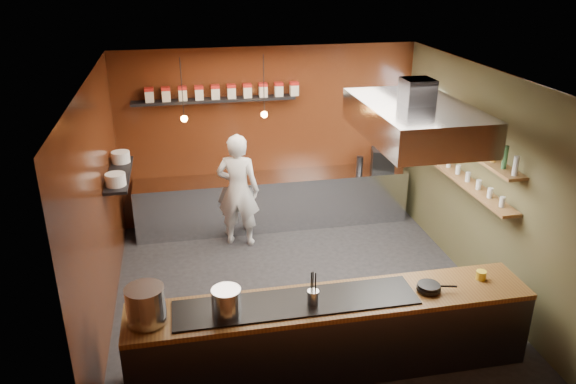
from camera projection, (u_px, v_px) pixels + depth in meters
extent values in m
plane|color=black|center=(300.00, 292.00, 7.82)|extent=(5.00, 5.00, 0.00)
plane|color=#3F1A0B|center=(269.00, 136.00, 9.50)|extent=(5.00, 0.00, 5.00)
plane|color=#3F1A0B|center=(100.00, 208.00, 6.79)|extent=(0.00, 5.00, 5.00)
plane|color=#4D4C2B|center=(479.00, 179.00, 7.69)|extent=(0.00, 5.00, 5.00)
plane|color=silver|center=(302.00, 76.00, 6.66)|extent=(5.00, 5.00, 0.00)
plane|color=white|center=(426.00, 118.00, 9.06)|extent=(0.00, 1.00, 1.00)
cube|color=silver|center=(273.00, 201.00, 9.61)|extent=(4.60, 0.65, 0.90)
cube|color=#38383D|center=(332.00, 337.00, 6.21)|extent=(4.40, 0.70, 0.86)
cube|color=brown|center=(333.00, 301.00, 6.03)|extent=(4.40, 0.72, 0.06)
cube|color=black|center=(297.00, 302.00, 5.94)|extent=(2.60, 0.55, 0.02)
cube|color=black|center=(214.00, 100.00, 8.94)|extent=(2.60, 0.26, 0.04)
cube|color=black|center=(119.00, 174.00, 7.70)|extent=(0.30, 1.40, 0.04)
cube|color=brown|center=(461.00, 144.00, 7.77)|extent=(0.26, 2.80, 0.04)
cube|color=brown|center=(457.00, 175.00, 7.95)|extent=(0.26, 2.80, 0.04)
cube|color=#38383D|center=(417.00, 91.00, 6.59)|extent=(0.35, 0.35, 0.30)
cube|color=silver|center=(415.00, 120.00, 6.72)|extent=(1.20, 2.00, 0.40)
cube|color=white|center=(413.00, 137.00, 6.80)|extent=(1.00, 1.80, 0.02)
cylinder|color=black|center=(182.00, 88.00, 8.11)|extent=(0.01, 0.01, 0.90)
sphere|color=orange|center=(184.00, 119.00, 8.29)|extent=(0.10, 0.10, 0.10)
cylinder|color=black|center=(264.00, 85.00, 8.33)|extent=(0.01, 0.01, 0.90)
sphere|color=orange|center=(264.00, 115.00, 8.51)|extent=(0.10, 0.10, 0.10)
cube|color=beige|center=(149.00, 96.00, 8.72)|extent=(0.13, 0.13, 0.17)
cube|color=#AC1A15|center=(149.00, 89.00, 8.67)|extent=(0.13, 0.13, 0.05)
cube|color=beige|center=(166.00, 96.00, 8.76)|extent=(0.13, 0.13, 0.17)
cube|color=#AC1A15|center=(166.00, 89.00, 8.72)|extent=(0.13, 0.13, 0.05)
cube|color=beige|center=(183.00, 95.00, 8.81)|extent=(0.13, 0.13, 0.17)
cube|color=#AC1A15|center=(182.00, 88.00, 8.77)|extent=(0.13, 0.13, 0.05)
cube|color=beige|center=(199.00, 94.00, 8.85)|extent=(0.13, 0.13, 0.17)
cube|color=#AC1A15|center=(199.00, 87.00, 8.81)|extent=(0.13, 0.13, 0.05)
cube|color=beige|center=(215.00, 94.00, 8.90)|extent=(0.13, 0.13, 0.17)
cube|color=#AC1A15|center=(215.00, 87.00, 8.86)|extent=(0.14, 0.13, 0.05)
cube|color=beige|center=(231.00, 93.00, 8.95)|extent=(0.13, 0.13, 0.17)
cube|color=#AC1A15|center=(231.00, 86.00, 8.90)|extent=(0.14, 0.13, 0.05)
cube|color=beige|center=(247.00, 92.00, 8.99)|extent=(0.13, 0.13, 0.17)
cube|color=#AC1A15|center=(247.00, 85.00, 8.95)|extent=(0.14, 0.13, 0.05)
cube|color=beige|center=(263.00, 91.00, 9.04)|extent=(0.13, 0.13, 0.17)
cube|color=#AC1A15|center=(263.00, 85.00, 9.00)|extent=(0.14, 0.13, 0.05)
cube|color=beige|center=(279.00, 91.00, 9.09)|extent=(0.13, 0.13, 0.17)
cube|color=#AC1A15|center=(279.00, 84.00, 9.04)|extent=(0.14, 0.13, 0.05)
cube|color=beige|center=(294.00, 90.00, 9.13)|extent=(0.13, 0.13, 0.17)
cube|color=#AC1A15|center=(294.00, 83.00, 9.09)|extent=(0.14, 0.13, 0.05)
cylinder|color=white|center=(116.00, 180.00, 7.25)|extent=(0.26, 0.26, 0.16)
cylinder|color=white|center=(121.00, 157.00, 8.07)|extent=(0.26, 0.26, 0.16)
cylinder|color=silver|center=(516.00, 166.00, 6.54)|extent=(0.06, 0.06, 0.24)
cylinder|color=#2D5933|center=(505.00, 159.00, 6.75)|extent=(0.06, 0.06, 0.24)
cylinder|color=#8C601E|center=(494.00, 153.00, 6.97)|extent=(0.06, 0.06, 0.24)
cylinder|color=silver|center=(485.00, 147.00, 7.18)|extent=(0.06, 0.06, 0.24)
cylinder|color=#2D5933|center=(475.00, 142.00, 7.39)|extent=(0.06, 0.06, 0.24)
cylinder|color=#8C601E|center=(467.00, 136.00, 7.61)|extent=(0.06, 0.06, 0.24)
cylinder|color=silver|center=(459.00, 131.00, 7.82)|extent=(0.06, 0.06, 0.24)
cylinder|color=#2D5933|center=(451.00, 127.00, 8.03)|extent=(0.06, 0.06, 0.24)
cylinder|color=#8C601E|center=(443.00, 122.00, 8.25)|extent=(0.06, 0.06, 0.24)
cylinder|color=silver|center=(436.00, 118.00, 8.46)|extent=(0.06, 0.06, 0.24)
cylinder|color=#2D5933|center=(430.00, 114.00, 8.68)|extent=(0.06, 0.06, 0.24)
cylinder|color=#8C601E|center=(423.00, 110.00, 8.89)|extent=(0.06, 0.06, 0.24)
cylinder|color=silver|center=(502.00, 202.00, 6.88)|extent=(0.07, 0.07, 0.13)
cylinder|color=silver|center=(490.00, 193.00, 7.14)|extent=(0.07, 0.07, 0.13)
cylinder|color=silver|center=(479.00, 185.00, 7.40)|extent=(0.07, 0.07, 0.13)
cylinder|color=silver|center=(468.00, 177.00, 7.66)|extent=(0.07, 0.07, 0.13)
cylinder|color=silver|center=(458.00, 170.00, 7.92)|extent=(0.07, 0.07, 0.13)
cylinder|color=silver|center=(449.00, 163.00, 8.18)|extent=(0.07, 0.07, 0.13)
cylinder|color=silver|center=(440.00, 157.00, 8.44)|extent=(0.07, 0.07, 0.13)
cylinder|color=silver|center=(432.00, 151.00, 8.70)|extent=(0.07, 0.07, 0.13)
cylinder|color=silver|center=(424.00, 145.00, 8.96)|extent=(0.07, 0.07, 0.13)
cylinder|color=#BBBDC2|center=(146.00, 305.00, 5.55)|extent=(0.49, 0.49, 0.38)
cylinder|color=silver|center=(227.00, 301.00, 5.69)|extent=(0.32, 0.32, 0.28)
cylinder|color=silver|center=(313.00, 297.00, 5.87)|extent=(0.15, 0.15, 0.16)
cylinder|color=black|center=(429.00, 288.00, 6.15)|extent=(0.27, 0.27, 0.03)
cylinder|color=black|center=(429.00, 286.00, 6.13)|extent=(0.25, 0.25, 0.03)
cylinder|color=black|center=(449.00, 286.00, 6.12)|extent=(0.18, 0.07, 0.02)
cylinder|color=gold|center=(481.00, 275.00, 6.37)|extent=(0.13, 0.13, 0.10)
cube|color=black|center=(383.00, 160.00, 9.64)|extent=(0.45, 0.44, 0.38)
imported|color=white|center=(238.00, 190.00, 8.81)|extent=(0.78, 0.63, 1.84)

